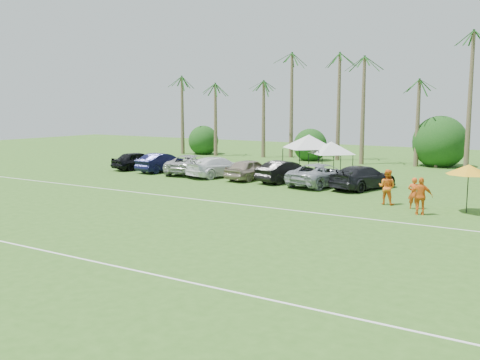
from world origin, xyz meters
The scene contains 27 objects.
ground centered at (0.00, 0.00, 0.00)m, with size 120.00×120.00×0.00m, color #335F1C.
field_lines centered at (0.00, 8.00, 0.01)m, with size 80.00×12.10×0.01m.
palm_tree_0 centered at (-22.00, 38.00, 7.48)m, with size 2.40×2.40×8.90m.
palm_tree_1 centered at (-17.00, 38.00, 8.35)m, with size 2.40×2.40×9.90m.
palm_tree_2 centered at (-12.00, 38.00, 9.21)m, with size 2.40×2.40×10.90m.
palm_tree_3 centered at (-8.00, 38.00, 10.06)m, with size 2.40×2.40×11.90m.
palm_tree_4 centered at (-4.00, 38.00, 7.48)m, with size 2.40×2.40×8.90m.
palm_tree_5 centered at (0.00, 38.00, 8.35)m, with size 2.40×2.40×9.90m.
palm_tree_6 centered at (4.00, 38.00, 9.21)m, with size 2.40×2.40×10.90m.
palm_tree_7 centered at (8.00, 38.00, 10.06)m, with size 2.40×2.40×11.90m.
bush_tree_0 centered at (-19.00, 39.00, 1.80)m, with size 4.00×4.00×4.00m.
bush_tree_1 centered at (-6.00, 39.00, 1.80)m, with size 4.00×4.00×4.00m.
bush_tree_2 centered at (6.00, 39.00, 1.80)m, with size 4.00×4.00×4.00m.
sideline_player_a centered at (9.13, 17.78, 0.84)m, with size 0.61×0.40×1.68m, color #E34F19.
sideline_player_b centered at (7.55, 18.27, 0.98)m, with size 0.95×0.74×1.96m, color orange.
sideline_player_c centered at (9.83, 16.38, 0.95)m, with size 1.11×0.46×1.89m, color orange.
canopy_tent_left centered at (-1.33, 27.28, 3.18)m, with size 4.59×4.59×3.72m.
canopy_tent_right centered at (0.65, 27.03, 2.72)m, with size 3.93×3.93×3.18m.
market_umbrella centered at (11.71, 18.10, 2.23)m, with size 2.24×2.24×2.49m.
parked_car_0 centered at (-15.38, 23.15, 0.77)m, with size 1.81×4.50×1.53m, color black.
parked_car_1 centered at (-12.53, 23.02, 0.77)m, with size 1.62×4.65×1.53m, color black.
parked_car_2 centered at (-9.68, 23.25, 0.77)m, with size 2.54×5.52×1.53m, color #A9A9A9.
parked_car_3 centered at (-6.83, 22.85, 0.77)m, with size 2.15×5.28×1.53m, color white.
parked_car_4 centered at (-3.98, 22.83, 0.77)m, with size 1.81×4.50×1.53m, color gray.
parked_car_5 centered at (-1.13, 22.99, 0.77)m, with size 1.62×4.65×1.53m, color black.
parked_car_6 centered at (1.73, 22.74, 0.77)m, with size 2.54×5.52×1.53m, color #969BA3.
parked_car_7 centered at (4.58, 22.93, 0.77)m, with size 2.15×5.28×1.53m, color black.
Camera 1 is at (16.05, -10.74, 5.47)m, focal length 40.00 mm.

